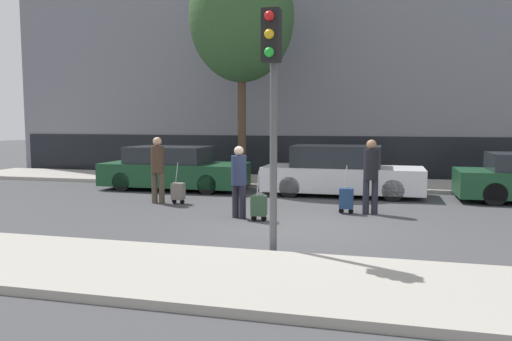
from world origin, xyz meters
TOP-DOWN VIEW (x-y plane):
  - ground_plane at (0.00, 0.00)m, footprint 80.00×80.00m
  - sidewalk_near at (0.00, -3.75)m, footprint 28.00×2.50m
  - sidewalk_far at (0.00, 7.00)m, footprint 28.00×3.00m
  - building_facade at (0.00, 10.48)m, footprint 28.00×2.62m
  - parked_car_0 at (-4.75, 4.58)m, footprint 4.52×1.84m
  - parked_car_1 at (0.52, 4.57)m, footprint 4.57×1.71m
  - pedestrian_left at (-4.02, 1.94)m, footprint 0.35×0.34m
  - trolley_left at (-3.47, 1.98)m, footprint 0.34×0.29m
  - pedestrian_center at (-1.37, 0.51)m, footprint 0.34×0.34m
  - trolley_center at (-0.86, 0.30)m, footprint 0.34×0.29m
  - pedestrian_right at (1.45, 1.74)m, footprint 0.35×0.34m
  - trolley_right at (0.91, 1.67)m, footprint 0.34×0.29m
  - traffic_light at (0.02, -2.36)m, footprint 0.28×0.47m
  - bare_tree_near_crossing at (-2.96, 6.28)m, footprint 3.49×3.49m

SIDE VIEW (x-z plane):
  - ground_plane at x=0.00m, z-range 0.00..0.00m
  - sidewalk_near at x=0.00m, z-range 0.00..0.12m
  - sidewalk_far at x=0.00m, z-range 0.00..0.12m
  - trolley_left at x=-3.47m, z-range -0.21..0.88m
  - trolley_center at x=-0.86m, z-range -0.21..0.89m
  - trolley_right at x=0.91m, z-range -0.21..0.93m
  - parked_car_0 at x=-4.75m, z-range -0.04..1.32m
  - parked_car_1 at x=0.52m, z-range -0.05..1.40m
  - pedestrian_center at x=-1.37m, z-range 0.10..1.72m
  - pedestrian_right at x=1.45m, z-range 0.12..1.86m
  - pedestrian_left at x=-4.02m, z-range 0.12..1.87m
  - traffic_light at x=0.02m, z-range 0.82..4.68m
  - bare_tree_near_crossing at x=-2.96m, z-range 1.77..9.39m
  - building_facade at x=0.00m, z-range -0.02..13.00m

